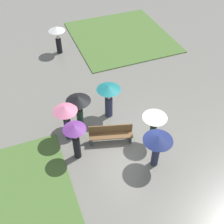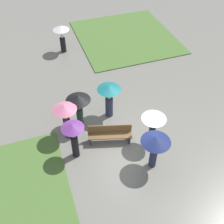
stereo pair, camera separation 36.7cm
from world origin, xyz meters
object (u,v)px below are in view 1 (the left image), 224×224
at_px(park_bench, 111,134).
at_px(crowd_person_black, 79,104).
at_px(crowd_person_purple, 75,136).
at_px(crowd_person_white, 154,121).
at_px(crowd_person_pink, 66,115).
at_px(crowd_person_teal, 109,95).
at_px(crowd_person_navy, 158,142).
at_px(lone_walker_far_path, 57,34).

relative_size(park_bench, crowd_person_black, 1.06).
xyz_separation_m(crowd_person_purple, crowd_person_white, (3.38, -0.41, -0.01)).
distance_m(crowd_person_pink, crowd_person_white, 3.80).
height_order(park_bench, crowd_person_pink, crowd_person_pink).
bearing_deg(crowd_person_teal, park_bench, -158.69).
bearing_deg(crowd_person_purple, crowd_person_black, 138.66).
bearing_deg(crowd_person_navy, lone_walker_far_path, 147.73).
height_order(crowd_person_white, lone_walker_far_path, lone_walker_far_path).
bearing_deg(crowd_person_black, crowd_person_white, 138.81).
height_order(crowd_person_navy, lone_walker_far_path, lone_walker_far_path).
bearing_deg(crowd_person_navy, crowd_person_pink, -174.40).
distance_m(crowd_person_teal, crowd_person_white, 2.61).
bearing_deg(crowd_person_purple, crowd_person_navy, 41.37).
xyz_separation_m(crowd_person_black, crowd_person_purple, (-0.64, -1.68, -0.11)).
bearing_deg(crowd_person_navy, crowd_person_white, 116.44).
xyz_separation_m(park_bench, crowd_person_navy, (1.26, -1.86, 0.92)).
xyz_separation_m(crowd_person_navy, crowd_person_pink, (-2.98, 2.76, 0.06)).
relative_size(crowd_person_teal, crowd_person_white, 1.06).
bearing_deg(lone_walker_far_path, crowd_person_purple, -79.81).
bearing_deg(crowd_person_black, crowd_person_pink, 30.39).
xyz_separation_m(crowd_person_purple, crowd_person_pink, (-0.07, 1.20, 0.12)).
bearing_deg(crowd_person_white, lone_walker_far_path, -96.55).
height_order(crowd_person_pink, lone_walker_far_path, crowd_person_pink).
xyz_separation_m(crowd_person_navy, crowd_person_purple, (-2.91, 1.56, -0.06)).
height_order(crowd_person_teal, lone_walker_far_path, crowd_person_teal).
height_order(crowd_person_black, crowd_person_white, crowd_person_black).
height_order(crowd_person_black, crowd_person_purple, crowd_person_purple).
bearing_deg(park_bench, crowd_person_purple, -153.55).
relative_size(crowd_person_white, lone_walker_far_path, 0.96).
bearing_deg(crowd_person_white, park_bench, -42.31).
xyz_separation_m(crowd_person_black, crowd_person_pink, (-0.71, -0.48, 0.01)).
bearing_deg(lone_walker_far_path, crowd_person_pink, -81.68).
bearing_deg(crowd_person_teal, crowd_person_pink, 146.72).
bearing_deg(crowd_person_black, crowd_person_navy, 121.18).
bearing_deg(park_bench, crowd_person_pink, 168.43).
relative_size(crowd_person_purple, crowd_person_white, 1.11).
bearing_deg(crowd_person_teal, crowd_person_white, -113.29).
bearing_deg(crowd_person_pink, park_bench, 154.39).
distance_m(crowd_person_pink, crowd_person_teal, 2.35).
relative_size(crowd_person_navy, crowd_person_white, 1.02).
xyz_separation_m(park_bench, crowd_person_black, (-1.01, 1.38, 0.98)).
height_order(park_bench, crowd_person_teal, crowd_person_teal).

